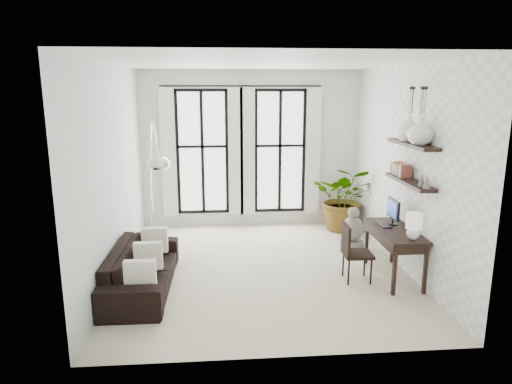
{
  "coord_description": "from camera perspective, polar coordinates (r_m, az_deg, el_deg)",
  "views": [
    {
      "loc": [
        -0.67,
        -6.86,
        2.84
      ],
      "look_at": [
        -0.08,
        0.3,
        1.2
      ],
      "focal_mm": 32.0,
      "sensor_mm": 36.0,
      "label": 1
    }
  ],
  "objects": [
    {
      "name": "desk",
      "position": [
        7.13,
        17.11,
        -5.0
      ],
      "size": [
        0.55,
        1.31,
        1.16
      ],
      "color": "black",
      "rests_on": "floor"
    },
    {
      "name": "sofa",
      "position": [
        6.84,
        -14.07,
        -9.25
      ],
      "size": [
        0.87,
        2.14,
        0.62
      ],
      "primitive_type": "imported",
      "rotation": [
        0.0,
        0.0,
        1.55
      ],
      "color": "black",
      "rests_on": "floor"
    },
    {
      "name": "wall_shelves",
      "position": [
        7.04,
        18.63,
        3.1
      ],
      "size": [
        0.25,
        1.3,
        0.6
      ],
      "color": "black",
      "rests_on": "wall_right"
    },
    {
      "name": "wall_back",
      "position": [
        9.47,
        -0.64,
        5.35
      ],
      "size": [
        4.5,
        0.0,
        4.5
      ],
      "primitive_type": "plane",
      "rotation": [
        1.57,
        0.0,
        0.0
      ],
      "color": "white",
      "rests_on": "floor"
    },
    {
      "name": "windows",
      "position": [
        9.39,
        -1.83,
        5.04
      ],
      "size": [
        3.26,
        0.13,
        2.65
      ],
      "color": "white",
      "rests_on": "wall_back"
    },
    {
      "name": "desk_chair",
      "position": [
        6.99,
        11.96,
        -6.96
      ],
      "size": [
        0.43,
        0.43,
        0.88
      ],
      "rotation": [
        0.0,
        0.0,
        -0.03
      ],
      "color": "black",
      "rests_on": "floor"
    },
    {
      "name": "floor",
      "position": [
        7.46,
        0.8,
        -9.51
      ],
      "size": [
        5.0,
        5.0,
        0.0
      ],
      "primitive_type": "plane",
      "color": "beige",
      "rests_on": "ground"
    },
    {
      "name": "throw_pillows",
      "position": [
        6.76,
        -13.31,
        -7.76
      ],
      "size": [
        0.4,
        1.52,
        0.4
      ],
      "color": "silver",
      "rests_on": "sofa"
    },
    {
      "name": "wall_right",
      "position": [
        7.56,
        18.08,
        2.8
      ],
      "size": [
        0.0,
        5.0,
        5.0
      ],
      "primitive_type": "plane",
      "rotation": [
        1.57,
        0.0,
        -1.57
      ],
      "color": "white",
      "rests_on": "floor"
    },
    {
      "name": "arc_lamp",
      "position": [
        7.35,
        -12.76,
        4.74
      ],
      "size": [
        0.73,
        2.17,
        2.36
      ],
      "color": "silver",
      "rests_on": "floor"
    },
    {
      "name": "plant",
      "position": [
        9.39,
        10.98,
        -0.76
      ],
      "size": [
        1.5,
        1.41,
        1.33
      ],
      "primitive_type": "imported",
      "rotation": [
        0.0,
        0.0,
        -0.39
      ],
      "color": "#2D7228",
      "rests_on": "floor"
    },
    {
      "name": "buddha",
      "position": [
        8.45,
        11.99,
        -4.77
      ],
      "size": [
        0.42,
        0.42,
        0.76
      ],
      "color": "slate",
      "rests_on": "floor"
    },
    {
      "name": "ceiling",
      "position": [
        6.91,
        0.88,
        15.86
      ],
      "size": [
        5.0,
        5.0,
        0.0
      ],
      "primitive_type": "plane",
      "color": "white",
      "rests_on": "wall_back"
    },
    {
      "name": "vase_b",
      "position": [
        7.08,
        18.59,
        7.55
      ],
      "size": [
        0.37,
        0.37,
        0.38
      ],
      "primitive_type": "imported",
      "color": "white",
      "rests_on": "shelf_upper"
    },
    {
      "name": "vase_a",
      "position": [
        6.71,
        19.93,
        7.2
      ],
      "size": [
        0.37,
        0.37,
        0.38
      ],
      "primitive_type": "imported",
      "color": "white",
      "rests_on": "shelf_upper"
    },
    {
      "name": "wall_left",
      "position": [
        7.15,
        -17.43,
        2.29
      ],
      "size": [
        0.0,
        5.0,
        5.0
      ],
      "primitive_type": "plane",
      "rotation": [
        1.57,
        0.0,
        1.57
      ],
      "color": "silver",
      "rests_on": "floor"
    }
  ]
}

